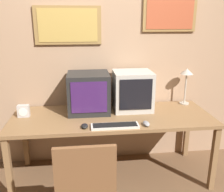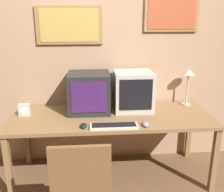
{
  "view_description": "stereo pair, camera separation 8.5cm",
  "coord_description": "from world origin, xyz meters",
  "px_view_note": "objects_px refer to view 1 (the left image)",
  "views": [
    {
      "loc": [
        -0.28,
        -1.71,
        1.74
      ],
      "look_at": [
        0.0,
        0.77,
        0.96
      ],
      "focal_mm": 40.0,
      "sensor_mm": 36.0,
      "label": 1
    },
    {
      "loc": [
        -0.2,
        -1.72,
        1.74
      ],
      "look_at": [
        0.0,
        0.77,
        0.96
      ],
      "focal_mm": 40.0,
      "sensor_mm": 36.0,
      "label": 2
    }
  ],
  "objects_px": {
    "monitor_left": "(89,93)",
    "desk_clock": "(24,111)",
    "monitor_right": "(132,91)",
    "keyboard_main": "(115,126)",
    "desk_lamp": "(186,76)",
    "mouse_near_keyboard": "(146,124)",
    "mouse_far_corner": "(85,126)"
  },
  "relations": [
    {
      "from": "monitor_left",
      "to": "desk_clock",
      "type": "xyz_separation_m",
      "value": [
        -0.69,
        -0.09,
        -0.15
      ]
    },
    {
      "from": "monitor_right",
      "to": "keyboard_main",
      "type": "bearing_deg",
      "value": -118.21
    },
    {
      "from": "keyboard_main",
      "to": "monitor_left",
      "type": "bearing_deg",
      "value": 116.68
    },
    {
      "from": "desk_clock",
      "to": "monitor_left",
      "type": "bearing_deg",
      "value": 7.62
    },
    {
      "from": "desk_clock",
      "to": "desk_lamp",
      "type": "height_order",
      "value": "desk_lamp"
    },
    {
      "from": "mouse_near_keyboard",
      "to": "mouse_far_corner",
      "type": "relative_size",
      "value": 1.1
    },
    {
      "from": "monitor_right",
      "to": "mouse_near_keyboard",
      "type": "xyz_separation_m",
      "value": [
        0.05,
        -0.48,
        -0.2
      ]
    },
    {
      "from": "monitor_right",
      "to": "mouse_near_keyboard",
      "type": "distance_m",
      "value": 0.52
    },
    {
      "from": "monitor_left",
      "to": "desk_lamp",
      "type": "distance_m",
      "value": 1.17
    },
    {
      "from": "monitor_left",
      "to": "desk_lamp",
      "type": "xyz_separation_m",
      "value": [
        1.16,
        0.12,
        0.13
      ]
    },
    {
      "from": "mouse_near_keyboard",
      "to": "desk_clock",
      "type": "height_order",
      "value": "desk_clock"
    },
    {
      "from": "desk_clock",
      "to": "desk_lamp",
      "type": "distance_m",
      "value": 1.89
    },
    {
      "from": "mouse_near_keyboard",
      "to": "desk_clock",
      "type": "xyz_separation_m",
      "value": [
        -1.23,
        0.37,
        0.04
      ]
    },
    {
      "from": "mouse_near_keyboard",
      "to": "mouse_far_corner",
      "type": "height_order",
      "value": "mouse_near_keyboard"
    },
    {
      "from": "monitor_right",
      "to": "desk_clock",
      "type": "relative_size",
      "value": 3.42
    },
    {
      "from": "mouse_far_corner",
      "to": "monitor_right",
      "type": "bearing_deg",
      "value": 40.3
    },
    {
      "from": "keyboard_main",
      "to": "mouse_near_keyboard",
      "type": "relative_size",
      "value": 3.93
    },
    {
      "from": "desk_lamp",
      "to": "mouse_far_corner",
      "type": "bearing_deg",
      "value": -154.78
    },
    {
      "from": "mouse_far_corner",
      "to": "monitor_left",
      "type": "bearing_deg",
      "value": 83.13
    },
    {
      "from": "monitor_right",
      "to": "mouse_far_corner",
      "type": "distance_m",
      "value": 0.75
    },
    {
      "from": "keyboard_main",
      "to": "desk_clock",
      "type": "height_order",
      "value": "desk_clock"
    },
    {
      "from": "monitor_left",
      "to": "monitor_right",
      "type": "relative_size",
      "value": 1.03
    },
    {
      "from": "mouse_near_keyboard",
      "to": "keyboard_main",
      "type": "bearing_deg",
      "value": -179.33
    },
    {
      "from": "mouse_near_keyboard",
      "to": "desk_lamp",
      "type": "height_order",
      "value": "desk_lamp"
    },
    {
      "from": "monitor_right",
      "to": "mouse_far_corner",
      "type": "bearing_deg",
      "value": -139.7
    },
    {
      "from": "monitor_left",
      "to": "mouse_near_keyboard",
      "type": "relative_size",
      "value": 3.84
    },
    {
      "from": "monitor_left",
      "to": "mouse_near_keyboard",
      "type": "xyz_separation_m",
      "value": [
        0.54,
        -0.46,
        -0.2
      ]
    },
    {
      "from": "mouse_far_corner",
      "to": "desk_clock",
      "type": "bearing_deg",
      "value": 150.56
    },
    {
      "from": "monitor_right",
      "to": "mouse_near_keyboard",
      "type": "bearing_deg",
      "value": -84.18
    },
    {
      "from": "keyboard_main",
      "to": "mouse_near_keyboard",
      "type": "bearing_deg",
      "value": 0.67
    },
    {
      "from": "mouse_far_corner",
      "to": "desk_lamp",
      "type": "relative_size",
      "value": 0.24
    },
    {
      "from": "monitor_right",
      "to": "keyboard_main",
      "type": "relative_size",
      "value": 0.95
    }
  ]
}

